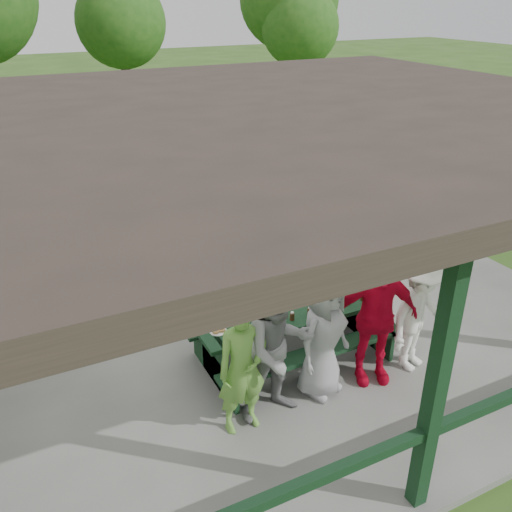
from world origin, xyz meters
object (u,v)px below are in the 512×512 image
picnic_table_far (240,266)px  spectator_blue (109,227)px  spectator_grey (287,223)px  pickup_truck (150,144)px  contestant_green (242,368)px  spectator_lblue (177,237)px  contestant_red (375,316)px  farm_trailer (76,150)px  contestant_grey_left (278,348)px  contestant_white_fedora (419,314)px  picnic_table_near (293,328)px  contestant_grey_mid (323,336)px

picnic_table_far → spectator_blue: 2.32m
spectator_grey → pickup_truck: bearing=-92.8°
contestant_green → spectator_lblue: (0.52, 3.72, -0.00)m
contestant_red → farm_trailer: contestant_red is taller
farm_trailer → spectator_grey: bearing=-89.4°
contestant_green → spectator_grey: bearing=52.6°
contestant_red → spectator_blue: (-2.33, 4.23, 0.04)m
spectator_grey → spectator_blue: bearing=-18.7°
picnic_table_far → contestant_green: bearing=-114.4°
contestant_green → spectator_lblue: size_ratio=1.00×
contestant_grey_left → contestant_red: contestant_red is taller
contestant_grey_left → contestant_white_fedora: size_ratio=1.10×
picnic_table_near → spectator_grey: (1.43, 2.73, 0.27)m
contestant_grey_mid → pickup_truck: 10.82m
contestant_red → picnic_table_near: bearing=149.2°
contestant_white_fedora → farm_trailer: bearing=84.5°
picnic_table_far → spectator_blue: spectator_blue is taller
contestant_grey_mid → farm_trailer: bearing=75.8°
spectator_grey → contestant_white_fedora: bearing=82.4°
contestant_grey_mid → spectator_lblue: size_ratio=0.99×
picnic_table_near → contestant_red: 1.16m
contestant_grey_left → contestant_grey_mid: 0.70m
pickup_truck → contestant_red: bearing=172.2°
contestant_grey_left → spectator_grey: (2.14, 3.59, -0.18)m
contestant_white_fedora → spectator_lblue: (-2.01, 3.73, 0.00)m
picnic_table_near → picnic_table_far: size_ratio=0.98×
picnic_table_near → contestant_green: (-1.18, -0.88, 0.35)m
contestant_grey_left → spectator_grey: 4.18m
contestant_green → farm_trailer: 11.27m
contestant_grey_left → pickup_truck: contestant_grey_left is taller
spectator_grey → spectator_lblue: bearing=-9.3°
contestant_green → contestant_white_fedora: size_ratio=0.98×
spectator_lblue → spectator_grey: size_ratio=1.11×
pickup_truck → picnic_table_near: bearing=168.2°
spectator_grey → pickup_truck: (-0.45, 7.28, -0.16)m
contestant_red → contestant_green: bearing=-158.5°
contestant_grey_left → pickup_truck: 11.01m
contestant_green → spectator_grey: contestant_green is taller
contestant_red → spectator_lblue: (-1.34, 3.66, -0.11)m
contestant_red → spectator_blue: bearing=138.4°
contestant_grey_mid → farm_trailer: (-1.03, 11.14, -0.25)m
contestant_grey_left → contestant_green: bearing=-177.2°
picnic_table_far → contestant_green: size_ratio=1.66×
contestant_grey_mid → farm_trailer: contestant_grey_mid is taller
spectator_blue → contestant_grey_mid: bearing=107.0°
picnic_table_far → contestant_green: (-1.31, -2.88, 0.34)m
picnic_table_far → contestant_red: contestant_red is taller
contestant_white_fedora → farm_trailer: 11.53m
spectator_blue → pickup_truck: bearing=-116.0°
contestant_grey_mid → spectator_grey: (1.46, 3.49, -0.07)m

